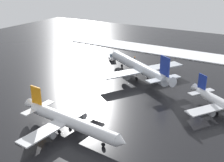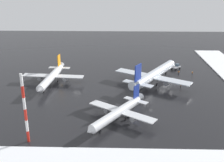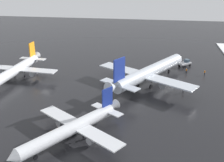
# 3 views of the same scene
# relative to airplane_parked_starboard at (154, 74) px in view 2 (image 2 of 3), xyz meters

# --- Properties ---
(ground_plane) EXTENTS (240.00, 240.00, 0.00)m
(ground_plane) POSITION_rel_airplane_parked_starboard_xyz_m (-30.63, -5.09, -3.75)
(ground_plane) COLOR black
(airplane_parked_starboard) EXTENTS (29.24, 34.12, 11.35)m
(airplane_parked_starboard) POSITION_rel_airplane_parked_starboard_xyz_m (0.00, 0.00, 0.00)
(airplane_parked_starboard) COLOR silver
(airplane_parked_starboard) RESTS_ON ground_plane
(airplane_far_rear) EXTENTS (25.07, 30.19, 8.96)m
(airplane_far_rear) POSITION_rel_airplane_parked_starboard_xyz_m (-41.10, -2.00, -0.79)
(airplane_far_rear) COLOR silver
(airplane_far_rear) RESTS_ON ground_plane
(airplane_distant_tail) EXTENTS (20.58, 23.93, 8.16)m
(airplane_distant_tail) POSITION_rel_airplane_parked_starboard_xyz_m (-14.26, -32.06, -1.05)
(airplane_distant_tail) COLOR silver
(airplane_distant_tail) RESTS_ON ground_plane
(pushback_tug) EXTENTS (4.88, 4.72, 2.50)m
(pushback_tug) POSITION_rel_airplane_parked_starboard_xyz_m (12.36, 18.38, -2.47)
(pushback_tug) COLOR silver
(pushback_tug) RESTS_ON ground_plane
(ground_crew_near_tug) EXTENTS (0.36, 0.36, 1.71)m
(ground_crew_near_tug) POSITION_rel_airplane_parked_starboard_xyz_m (17.82, 10.36, -2.78)
(ground_crew_near_tug) COLOR black
(ground_crew_near_tug) RESTS_ON ground_plane
(ground_crew_by_nose_gear) EXTENTS (0.36, 0.36, 1.71)m
(ground_crew_by_nose_gear) POSITION_rel_airplane_parked_starboard_xyz_m (9.77, -5.02, -2.78)
(ground_crew_by_nose_gear) COLOR black
(ground_crew_by_nose_gear) RESTS_ON ground_plane
(ground_crew_beside_wing) EXTENTS (0.36, 0.36, 1.71)m
(ground_crew_beside_wing) POSITION_rel_airplane_parked_starboard_xyz_m (12.11, 11.16, -2.78)
(ground_crew_beside_wing) COLOR black
(ground_crew_beside_wing) RESTS_ON ground_plane
(antenna_mast) EXTENTS (0.70, 0.70, 18.73)m
(antenna_mast) POSITION_rel_airplane_parked_starboard_xyz_m (-37.57, -44.09, 5.61)
(antenna_mast) COLOR red
(antenna_mast) RESTS_ON ground_plane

